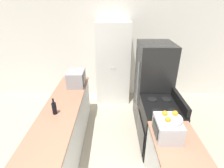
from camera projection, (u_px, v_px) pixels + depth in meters
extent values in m
cube|color=silver|center=(112.00, 50.00, 4.66)|extent=(7.00, 0.06, 2.60)
cube|color=silver|center=(66.00, 129.00, 3.13)|extent=(0.58, 2.45, 0.82)
cube|color=#9E6B51|center=(62.00, 107.00, 2.93)|extent=(0.60, 2.50, 0.04)
cube|color=#9E6B51|center=(178.00, 143.00, 2.18)|extent=(0.60, 0.85, 0.04)
cube|color=white|center=(113.00, 64.00, 4.47)|extent=(0.84, 0.56, 2.07)
sphere|color=#B2B2B7|center=(112.00, 68.00, 4.21)|extent=(0.03, 0.03, 0.03)
sphere|color=#B2B2B7|center=(115.00, 68.00, 4.21)|extent=(0.03, 0.03, 0.03)
cube|color=black|center=(159.00, 127.00, 3.13)|extent=(0.64, 0.80, 0.90)
cube|color=black|center=(141.00, 132.00, 3.18)|extent=(0.02, 0.70, 0.49)
cube|color=black|center=(180.00, 102.00, 2.91)|extent=(0.06, 0.76, 0.16)
cylinder|color=black|center=(158.00, 112.00, 2.77)|extent=(0.17, 0.17, 0.01)
cylinder|color=black|center=(153.00, 99.00, 3.11)|extent=(0.17, 0.17, 0.01)
cylinder|color=black|center=(174.00, 112.00, 2.76)|extent=(0.17, 0.17, 0.01)
cylinder|color=black|center=(167.00, 99.00, 3.11)|extent=(0.17, 0.17, 0.01)
cube|color=black|center=(153.00, 85.00, 3.69)|extent=(0.67, 0.78, 1.77)
cylinder|color=gray|center=(138.00, 85.00, 3.46)|extent=(0.02, 0.02, 0.97)
cube|color=#939399|center=(77.00, 78.00, 3.59)|extent=(0.33, 0.44, 0.31)
cube|color=black|center=(85.00, 79.00, 3.56)|extent=(0.01, 0.27, 0.22)
cylinder|color=black|center=(55.00, 108.00, 2.69)|extent=(0.07, 0.07, 0.19)
cylinder|color=black|center=(54.00, 101.00, 2.64)|extent=(0.03, 0.03, 0.08)
cube|color=#B2B2B7|center=(168.00, 128.00, 2.22)|extent=(0.31, 0.39, 0.25)
cube|color=black|center=(156.00, 128.00, 2.22)|extent=(0.01, 0.28, 0.15)
cylinder|color=silver|center=(172.00, 119.00, 2.15)|extent=(0.27, 0.27, 0.05)
sphere|color=orange|center=(176.00, 114.00, 2.19)|extent=(0.07, 0.07, 0.07)
sphere|color=orange|center=(165.00, 114.00, 2.19)|extent=(0.07, 0.07, 0.07)
sphere|color=orange|center=(168.00, 120.00, 2.07)|extent=(0.07, 0.07, 0.07)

